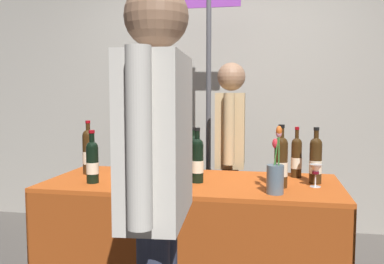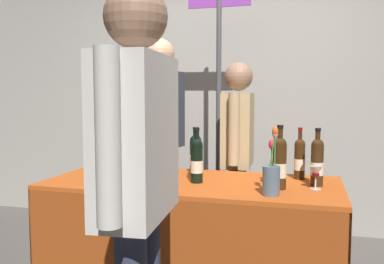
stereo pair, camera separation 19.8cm
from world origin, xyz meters
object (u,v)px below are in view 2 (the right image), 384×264
display_bottle_0 (280,162)px  booth_signpost (219,88)px  featured_wine_bottle (94,160)px  wine_glass_near_vendor (316,172)px  tasting_table (192,219)px  vendor_presenter (160,124)px  flower_vase (271,175)px  taster_foreground_right (137,167)px

display_bottle_0 → booth_signpost: 1.38m
featured_wine_bottle → wine_glass_near_vendor: (1.30, 0.14, -0.04)m
wine_glass_near_vendor → booth_signpost: 1.46m
tasting_table → featured_wine_bottle: size_ratio=5.59×
featured_wine_bottle → tasting_table: bearing=16.8°
tasting_table → booth_signpost: booth_signpost is taller
wine_glass_near_vendor → vendor_presenter: bearing=146.9°
tasting_table → display_bottle_0: 0.66m
wine_glass_near_vendor → booth_signpost: (-0.79, 1.12, 0.48)m
vendor_presenter → booth_signpost: size_ratio=0.79×
featured_wine_bottle → flower_vase: size_ratio=0.87×
flower_vase → taster_foreground_right: 0.87m
tasting_table → flower_vase: size_ratio=4.89×
featured_wine_bottle → booth_signpost: (0.50, 1.27, 0.45)m
display_bottle_0 → taster_foreground_right: 1.02m
wine_glass_near_vendor → taster_foreground_right: taster_foreground_right is taller
flower_vase → taster_foreground_right: (-0.44, -0.74, 0.15)m
featured_wine_bottle → display_bottle_0: (1.10, 0.09, 0.02)m
display_bottle_0 → vendor_presenter: size_ratio=0.20×
tasting_table → wine_glass_near_vendor: (0.72, -0.03, 0.34)m
booth_signpost → flower_vase: bearing=-67.0°
wine_glass_near_vendor → flower_vase: size_ratio=0.36×
featured_wine_bottle → vendor_presenter: bearing=84.6°
tasting_table → vendor_presenter: (-0.48, 0.76, 0.53)m
wine_glass_near_vendor → vendor_presenter: (-1.21, 0.79, 0.19)m
tasting_table → wine_glass_near_vendor: bearing=-2.4°
tasting_table → taster_foreground_right: bearing=-86.5°
display_bottle_0 → flower_vase: flower_vase is taller
vendor_presenter → taster_foreground_right: bearing=29.3°
display_bottle_0 → booth_signpost: size_ratio=0.16×
tasting_table → flower_vase: bearing=-25.7°
tasting_table → taster_foreground_right: 1.10m
display_bottle_0 → taster_foreground_right: taster_foreground_right is taller
featured_wine_bottle → wine_glass_near_vendor: size_ratio=2.44×
tasting_table → vendor_presenter: size_ratio=1.00×
flower_vase → display_bottle_0: bearing=79.3°
display_bottle_0 → booth_signpost: booth_signpost is taller
taster_foreground_right → flower_vase: bearing=-35.4°
vendor_presenter → booth_signpost: bearing=141.1°
display_bottle_0 → wine_glass_near_vendor: bearing=14.2°
display_bottle_0 → taster_foreground_right: bearing=-117.6°
vendor_presenter → display_bottle_0: bearing=62.4°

